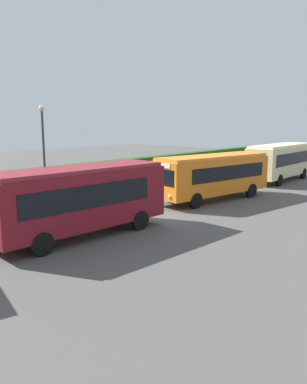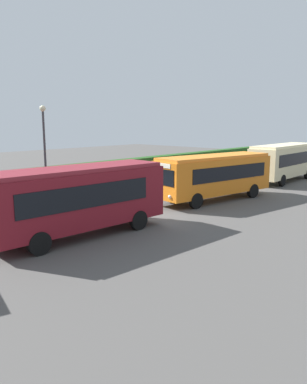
% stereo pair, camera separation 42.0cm
% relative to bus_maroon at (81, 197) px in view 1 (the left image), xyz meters
% --- Properties ---
extents(ground_plane, '(102.62, 102.62, 0.00)m').
position_rel_bus_maroon_xyz_m(ground_plane, '(4.63, -0.15, -1.90)').
color(ground_plane, '#514F4C').
extents(bus_maroon, '(9.01, 3.14, 3.33)m').
position_rel_bus_maroon_xyz_m(bus_maroon, '(0.00, 0.00, 0.00)').
color(bus_maroon, maroon).
rests_on(bus_maroon, ground_plane).
extents(bus_orange, '(9.50, 4.00, 3.13)m').
position_rel_bus_maroon_xyz_m(bus_orange, '(11.48, -0.04, -0.10)').
color(bus_orange, orange).
rests_on(bus_orange, ground_plane).
extents(bus_cream, '(9.40, 2.64, 3.35)m').
position_rel_bus_maroon_xyz_m(bus_cream, '(23.08, 0.06, 0.01)').
color(bus_cream, beige).
rests_on(bus_cream, ground_plane).
extents(person_left, '(0.40, 0.49, 1.77)m').
position_rel_bus_maroon_xyz_m(person_left, '(0.47, 2.90, -0.97)').
color(person_left, silver).
rests_on(person_left, ground_plane).
extents(person_center, '(0.42, 0.27, 1.89)m').
position_rel_bus_maroon_xyz_m(person_center, '(21.59, 2.90, -0.90)').
color(person_center, maroon).
rests_on(person_center, ground_plane).
extents(hedge_row, '(63.31, 1.08, 2.31)m').
position_rel_bus_maroon_xyz_m(hedge_row, '(4.63, 8.57, -0.75)').
color(hedge_row, '#23501D').
rests_on(hedge_row, ground_plane).
extents(traffic_cone, '(0.36, 0.36, 0.60)m').
position_rel_bus_maroon_xyz_m(traffic_cone, '(5.79, 4.72, -1.60)').
color(traffic_cone, orange).
rests_on(traffic_cone, ground_plane).
extents(lamppost, '(0.36, 0.36, 6.36)m').
position_rel_bus_maroon_xyz_m(lamppost, '(2.20, 6.23, 2.00)').
color(lamppost, '#38383D').
rests_on(lamppost, ground_plane).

